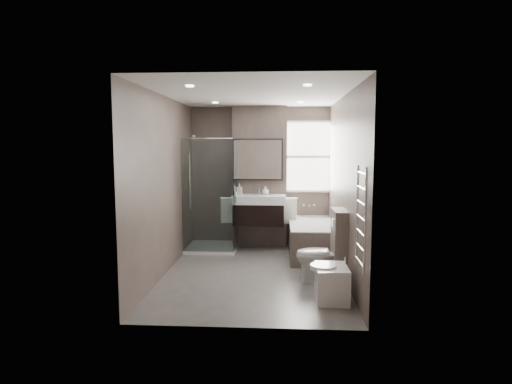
# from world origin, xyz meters

# --- Properties ---
(room) EXTENTS (2.70, 3.90, 2.70)m
(room) POSITION_xyz_m (0.00, 0.00, 1.30)
(room) COLOR #585451
(room) RESTS_ON ground
(vanity_pier) EXTENTS (1.00, 0.25, 2.60)m
(vanity_pier) POSITION_xyz_m (0.00, 1.77, 1.30)
(vanity_pier) COLOR #554A43
(vanity_pier) RESTS_ON ground
(vanity) EXTENTS (0.95, 0.47, 0.66)m
(vanity) POSITION_xyz_m (0.00, 1.43, 0.74)
(vanity) COLOR black
(vanity) RESTS_ON vanity_pier
(mirror_cabinet) EXTENTS (0.86, 0.08, 0.76)m
(mirror_cabinet) POSITION_xyz_m (0.00, 1.61, 1.63)
(mirror_cabinet) COLOR black
(mirror_cabinet) RESTS_ON vanity_pier
(towel_left) EXTENTS (0.24, 0.06, 0.44)m
(towel_left) POSITION_xyz_m (-0.56, 1.40, 0.72)
(towel_left) COLOR silver
(towel_left) RESTS_ON vanity_pier
(towel_right) EXTENTS (0.24, 0.06, 0.44)m
(towel_right) POSITION_xyz_m (0.56, 1.40, 0.72)
(towel_right) COLOR silver
(towel_right) RESTS_ON vanity_pier
(shower_enclosure) EXTENTS (0.90, 0.90, 2.00)m
(shower_enclosure) POSITION_xyz_m (-0.75, 1.35, 0.49)
(shower_enclosure) COLOR white
(shower_enclosure) RESTS_ON ground
(bathtub) EXTENTS (0.75, 1.60, 0.57)m
(bathtub) POSITION_xyz_m (0.92, 1.10, 0.32)
(bathtub) COLOR #554A43
(bathtub) RESTS_ON ground
(window) EXTENTS (0.98, 0.06, 1.33)m
(window) POSITION_xyz_m (0.90, 1.88, 1.68)
(window) COLOR white
(window) RESTS_ON room
(toilet) EXTENTS (0.74, 0.44, 0.74)m
(toilet) POSITION_xyz_m (0.97, -0.31, 0.37)
(toilet) COLOR white
(toilet) RESTS_ON ground
(cistern_box) EXTENTS (0.19, 0.55, 1.00)m
(cistern_box) POSITION_xyz_m (1.21, -0.25, 0.50)
(cistern_box) COLOR #554A43
(cistern_box) RESTS_ON ground
(bidet) EXTENTS (0.46, 0.53, 0.55)m
(bidet) POSITION_xyz_m (1.01, -1.05, 0.22)
(bidet) COLOR white
(bidet) RESTS_ON ground
(towel_radiator) EXTENTS (0.03, 0.49, 1.10)m
(towel_radiator) POSITION_xyz_m (1.25, -1.60, 1.12)
(towel_radiator) COLOR silver
(towel_radiator) RESTS_ON room
(soap_bottle_a) EXTENTS (0.09, 0.09, 0.20)m
(soap_bottle_a) POSITION_xyz_m (-0.35, 1.48, 1.10)
(soap_bottle_a) COLOR white
(soap_bottle_a) RESTS_ON vanity
(soap_bottle_b) EXTENTS (0.12, 0.12, 0.16)m
(soap_bottle_b) POSITION_xyz_m (0.12, 1.49, 1.08)
(soap_bottle_b) COLOR white
(soap_bottle_b) RESTS_ON vanity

